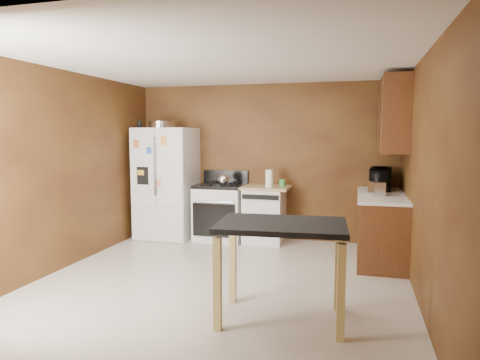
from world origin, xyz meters
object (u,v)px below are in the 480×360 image
at_px(toaster, 377,188).
at_px(dishwasher, 264,214).
at_px(microwave, 381,180).
at_px(refrigerator, 167,183).
at_px(pen_cup, 140,124).
at_px(green_canister, 282,183).
at_px(gas_range, 220,211).
at_px(island, 282,238).
at_px(kettle, 223,180).
at_px(paper_towel, 269,179).
at_px(roasting_pan, 162,125).

distance_m(toaster, dishwasher, 1.85).
bearing_deg(microwave, refrigerator, 95.47).
relative_size(pen_cup, refrigerator, 0.06).
relative_size(green_canister, refrigerator, 0.06).
xyz_separation_m(green_canister, refrigerator, (-1.90, -0.12, -0.04)).
bearing_deg(gas_range, toaster, -14.65).
height_order(toaster, gas_range, gas_range).
bearing_deg(dishwasher, toaster, -21.34).
bearing_deg(island, green_canister, 99.74).
relative_size(kettle, toaster, 0.74).
bearing_deg(paper_towel, pen_cup, -177.19).
relative_size(green_canister, island, 0.09).
bearing_deg(gas_range, kettle, -58.58).
bearing_deg(kettle, pen_cup, -178.68).
xyz_separation_m(green_canister, island, (0.48, -2.78, -0.18)).
height_order(roasting_pan, microwave, roasting_pan).
relative_size(roasting_pan, kettle, 2.38).
bearing_deg(gas_range, green_canister, 3.55).
height_order(pen_cup, island, pen_cup).
bearing_deg(dishwasher, microwave, -2.68).
distance_m(paper_towel, island, 2.72).
xyz_separation_m(paper_towel, green_canister, (0.18, 0.16, -0.08)).
relative_size(gas_range, dishwasher, 1.24).
height_order(roasting_pan, refrigerator, roasting_pan).
height_order(pen_cup, refrigerator, pen_cup).
height_order(pen_cup, dishwasher, pen_cup).
height_order(paper_towel, toaster, paper_towel).
bearing_deg(refrigerator, roasting_pan, -140.90).
height_order(gas_range, dishwasher, gas_range).
bearing_deg(green_canister, paper_towel, -138.17).
bearing_deg(dishwasher, refrigerator, -177.01).
relative_size(roasting_pan, island, 0.36).
height_order(pen_cup, kettle, pen_cup).
bearing_deg(paper_towel, refrigerator, 178.85).
bearing_deg(roasting_pan, kettle, -3.89).
relative_size(kettle, green_canister, 1.63).
bearing_deg(microwave, toaster, 177.82).
distance_m(pen_cup, paper_towel, 2.28).
bearing_deg(kettle, island, -61.83).
xyz_separation_m(gas_range, dishwasher, (0.72, 0.02, -0.01)).
height_order(paper_towel, dishwasher, paper_towel).
bearing_deg(microwave, paper_towel, 96.79).
xyz_separation_m(paper_towel, dishwasher, (-0.10, 0.12, -0.57)).
relative_size(green_canister, gas_range, 0.10).
height_order(green_canister, refrigerator, refrigerator).
bearing_deg(roasting_pan, toaster, -8.96).
distance_m(paper_towel, toaster, 1.63).
height_order(paper_towel, island, paper_towel).
xyz_separation_m(paper_towel, refrigerator, (-1.73, 0.03, -0.12)).
relative_size(refrigerator, island, 1.50).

